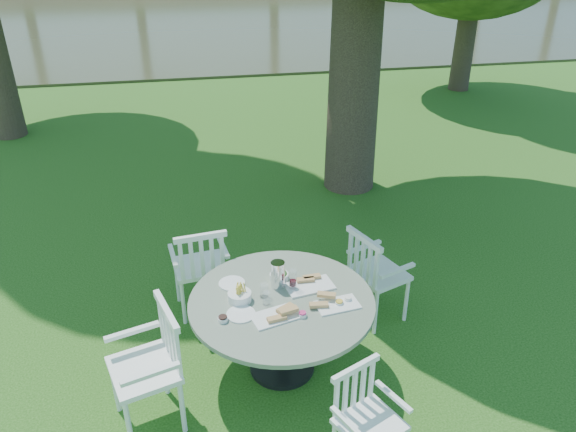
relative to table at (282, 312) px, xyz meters
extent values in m
plane|color=#15410D|center=(0.28, 0.97, -0.60)|extent=(140.00, 140.00, 0.00)
cylinder|color=black|center=(0.00, 0.00, -0.58)|extent=(0.56, 0.56, 0.04)
cylinder|color=black|center=(0.00, 0.00, -0.24)|extent=(0.12, 0.12, 0.64)
cylinder|color=slate|center=(0.00, 0.00, 0.10)|extent=(1.51, 1.51, 0.04)
cylinder|color=white|center=(1.28, 0.41, -0.37)|extent=(0.04, 0.04, 0.47)
cylinder|color=white|center=(1.14, 0.80, -0.37)|extent=(0.04, 0.04, 0.47)
cylinder|color=white|center=(0.93, 0.28, -0.37)|extent=(0.04, 0.04, 0.47)
cylinder|color=white|center=(0.78, 0.67, -0.37)|extent=(0.04, 0.04, 0.47)
cube|color=white|center=(1.03, 0.54, -0.11)|extent=(0.58, 0.60, 0.04)
cube|color=white|center=(0.84, 0.47, 0.11)|extent=(0.21, 0.46, 0.48)
cylinder|color=white|center=(-0.44, 1.20, -0.37)|extent=(0.04, 0.04, 0.47)
cylinder|color=white|center=(-0.85, 1.15, -0.37)|extent=(0.04, 0.04, 0.47)
cylinder|color=white|center=(-0.39, 0.83, -0.37)|extent=(0.04, 0.04, 0.47)
cylinder|color=white|center=(-0.81, 0.77, -0.37)|extent=(0.04, 0.04, 0.47)
cube|color=white|center=(-0.62, 0.99, -0.11)|extent=(0.53, 0.50, 0.04)
cube|color=white|center=(-0.60, 0.78, 0.11)|extent=(0.48, 0.10, 0.48)
cylinder|color=white|center=(-1.36, -0.22, -0.35)|extent=(0.04, 0.04, 0.49)
cylinder|color=white|center=(-1.23, -0.64, -0.35)|extent=(0.04, 0.04, 0.49)
cylinder|color=white|center=(-0.98, -0.11, -0.35)|extent=(0.04, 0.04, 0.49)
cylinder|color=white|center=(-0.85, -0.53, -0.35)|extent=(0.04, 0.04, 0.49)
cube|color=white|center=(-1.10, -0.37, -0.08)|extent=(0.59, 0.62, 0.04)
cube|color=white|center=(-0.89, -0.31, 0.15)|extent=(0.19, 0.50, 0.51)
cylinder|color=white|center=(0.50, -0.88, -0.40)|extent=(0.03, 0.03, 0.40)
cube|color=white|center=(0.41, -1.09, -0.18)|extent=(0.52, 0.51, 0.04)
cube|color=white|center=(0.33, -0.93, 0.00)|extent=(0.39, 0.20, 0.41)
cube|color=white|center=(-0.09, -0.21, 0.13)|extent=(0.40, 0.30, 0.01)
cube|color=white|center=(0.42, -0.16, 0.13)|extent=(0.36, 0.24, 0.01)
cube|color=white|center=(0.26, 0.13, 0.13)|extent=(0.42, 0.28, 0.02)
cylinder|color=white|center=(-0.35, -0.13, 0.13)|extent=(0.23, 0.23, 0.01)
cylinder|color=white|center=(-0.37, 0.30, 0.13)|extent=(0.22, 0.22, 0.01)
cylinder|color=white|center=(-0.33, 0.06, 0.16)|extent=(0.19, 0.19, 0.07)
cylinder|color=white|center=(0.03, 0.29, 0.15)|extent=(0.16, 0.16, 0.05)
cylinder|color=silver|center=(0.00, 0.19, 0.24)|extent=(0.12, 0.12, 0.24)
cylinder|color=white|center=(0.12, 0.12, 0.22)|extent=(0.07, 0.07, 0.19)
cylinder|color=white|center=(-0.13, 0.07, 0.18)|extent=(0.07, 0.07, 0.12)
cylinder|color=white|center=(-0.13, -0.03, 0.18)|extent=(0.06, 0.06, 0.11)
cylinder|color=white|center=(0.12, -0.24, 0.14)|extent=(0.07, 0.07, 0.03)
cylinder|color=white|center=(0.44, -0.15, 0.14)|extent=(0.07, 0.07, 0.03)
cylinder|color=white|center=(0.52, -0.12, 0.14)|extent=(0.06, 0.06, 0.03)
cylinder|color=white|center=(-0.49, -0.18, 0.14)|extent=(0.08, 0.08, 0.03)
cube|color=#32351F|center=(0.28, 23.97, -0.60)|extent=(100.00, 28.00, 0.12)
camera|label=1|loc=(-0.66, -3.63, 2.87)|focal=35.00mm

